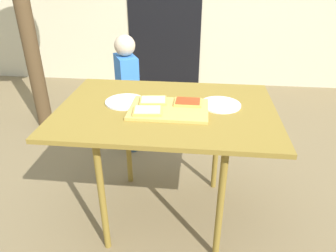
# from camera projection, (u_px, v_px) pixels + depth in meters

# --- Properties ---
(ground_plane) EXTENTS (16.00, 16.00, 0.00)m
(ground_plane) POSITION_uv_depth(u_px,v_px,m) (167.00, 212.00, 2.02)
(ground_plane) COLOR olive
(house_door) EXTENTS (0.90, 0.02, 2.00)m
(house_door) POSITION_uv_depth(u_px,v_px,m) (164.00, 2.00, 3.73)
(house_door) COLOR black
(house_door) RESTS_ON ground
(dining_table) EXTENTS (1.16, 0.81, 0.74)m
(dining_table) POSITION_uv_depth(u_px,v_px,m) (167.00, 118.00, 1.70)
(dining_table) COLOR olive
(dining_table) RESTS_ON ground
(cutting_board) EXTENTS (0.41, 0.29, 0.02)m
(cutting_board) POSITION_uv_depth(u_px,v_px,m) (169.00, 109.00, 1.64)
(cutting_board) COLOR gold
(cutting_board) RESTS_ON dining_table
(pizza_slice_near_left) EXTENTS (0.15, 0.12, 0.02)m
(pizza_slice_near_left) POSITION_uv_depth(u_px,v_px,m) (148.00, 111.00, 1.58)
(pizza_slice_near_left) COLOR gold
(pizza_slice_near_left) RESTS_ON cutting_board
(pizza_slice_far_right) EXTENTS (0.14, 0.11, 0.02)m
(pizza_slice_far_right) POSITION_uv_depth(u_px,v_px,m) (188.00, 102.00, 1.68)
(pizza_slice_far_right) COLOR gold
(pizza_slice_far_right) RESTS_ON cutting_board
(pizza_slice_far_left) EXTENTS (0.15, 0.12, 0.02)m
(pizza_slice_far_left) POSITION_uv_depth(u_px,v_px,m) (153.00, 101.00, 1.70)
(pizza_slice_far_left) COLOR gold
(pizza_slice_far_left) RESTS_ON cutting_board
(plate_white_left) EXTENTS (0.22, 0.22, 0.01)m
(plate_white_left) POSITION_uv_depth(u_px,v_px,m) (125.00, 102.00, 1.73)
(plate_white_left) COLOR white
(plate_white_left) RESTS_ON dining_table
(plate_white_right) EXTENTS (0.22, 0.22, 0.01)m
(plate_white_right) POSITION_uv_depth(u_px,v_px,m) (220.00, 105.00, 1.69)
(plate_white_right) COLOR white
(plate_white_right) RESTS_ON dining_table
(child_left) EXTENTS (0.23, 0.28, 0.96)m
(child_left) POSITION_uv_depth(u_px,v_px,m) (127.00, 88.00, 2.50)
(child_left) COLOR #314859
(child_left) RESTS_ON ground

